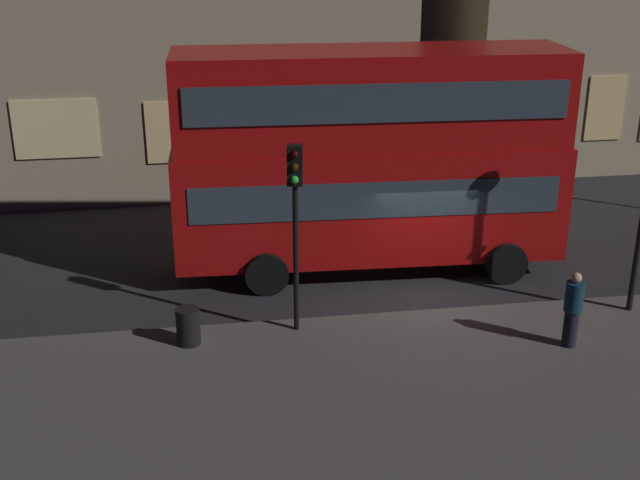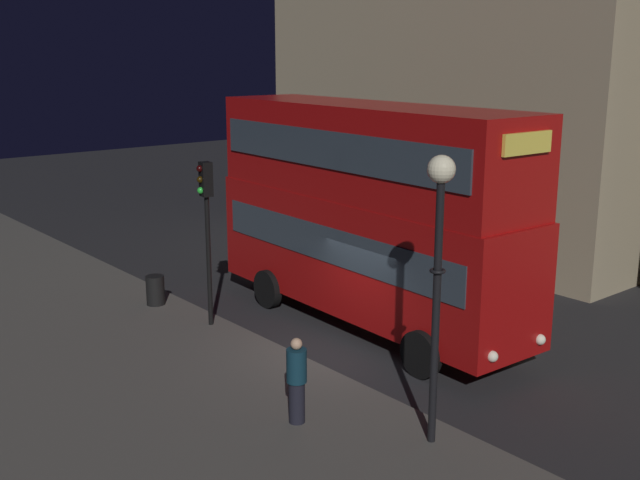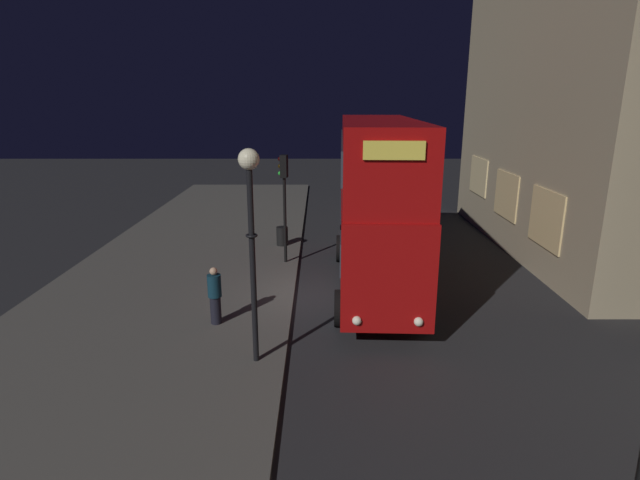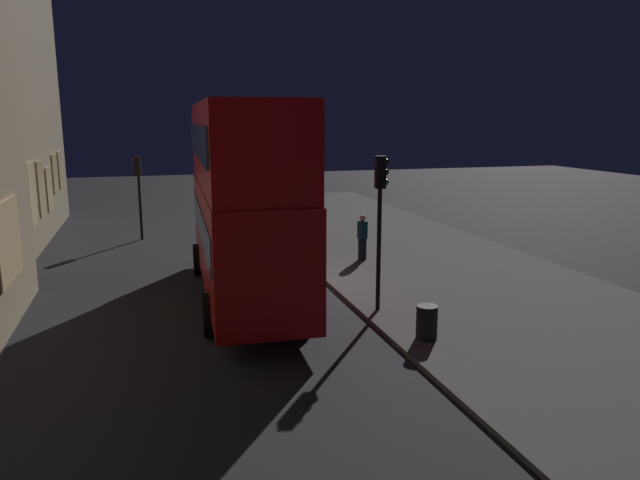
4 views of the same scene
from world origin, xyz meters
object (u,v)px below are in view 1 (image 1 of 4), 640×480
(double_decker_bus, at_px, (370,152))
(litter_bin, at_px, (188,326))
(traffic_light_near_kerb, at_px, (295,201))
(pedestrian, at_px, (573,309))

(double_decker_bus, height_order, litter_bin, double_decker_bus)
(double_decker_bus, distance_m, traffic_light_near_kerb, 4.01)
(pedestrian, relative_size, litter_bin, 2.06)
(double_decker_bus, xyz_separation_m, litter_bin, (-4.65, -3.59, -2.65))
(double_decker_bus, relative_size, litter_bin, 12.19)
(pedestrian, bearing_deg, double_decker_bus, 43.25)
(double_decker_bus, height_order, traffic_light_near_kerb, double_decker_bus)
(traffic_light_near_kerb, height_order, pedestrian, traffic_light_near_kerb)
(double_decker_bus, xyz_separation_m, traffic_light_near_kerb, (-2.29, -3.30, -0.04))
(double_decker_bus, xyz_separation_m, pedestrian, (3.36, -4.91, -2.20))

